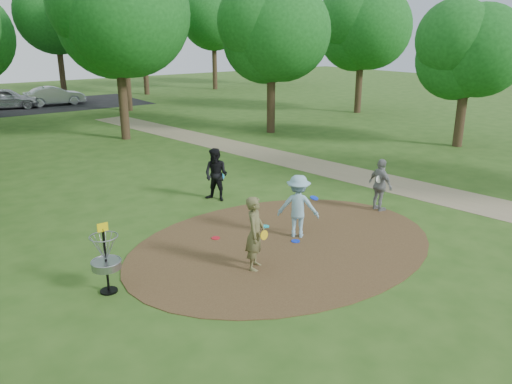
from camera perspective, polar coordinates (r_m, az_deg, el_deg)
ground at (r=12.84m, az=3.21°, el=-6.00°), size 100.00×100.00×0.00m
dirt_clearing at (r=12.84m, az=3.21°, el=-5.96°), size 8.40×8.40×0.02m
footpath at (r=18.59m, az=14.79°, el=1.05°), size 7.55×39.89×0.01m
parking_lot at (r=40.49m, az=-22.88°, el=9.10°), size 14.00×8.00×0.01m
player_observer_with_disc at (r=11.24m, az=-0.10°, el=-4.74°), size 0.75×0.73×1.73m
player_throwing_with_disc at (r=13.05m, az=4.84°, el=-1.65°), size 1.26×1.22×1.69m
player_walking_with_disc at (r=15.92m, az=-4.58°, el=1.97°), size 0.95×1.03×1.70m
player_waiting_with_disc at (r=15.41m, az=14.02°, el=0.77°), size 0.53×0.99×1.61m
disc_ground_cyan at (r=13.89m, az=1.06°, el=-3.95°), size 0.22×0.22×0.02m
disc_ground_blue at (r=12.99m, az=4.54°, el=-5.61°), size 0.22×0.22×0.02m
disc_ground_red at (r=13.18m, az=-4.63°, el=-5.26°), size 0.22×0.22×0.02m
car_left at (r=39.71m, az=-26.71°, el=9.53°), size 4.64×2.85×1.48m
car_right at (r=40.30m, az=-22.03°, el=10.15°), size 4.21×1.57×1.38m
disc_golf_basket at (r=10.69m, az=-16.85°, el=-6.74°), size 0.63×0.63×1.54m
tree_ring at (r=20.16m, az=-13.47°, el=17.66°), size 37.39×46.08×9.38m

